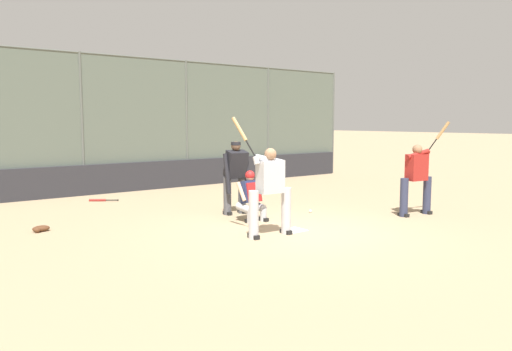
{
  "coord_description": "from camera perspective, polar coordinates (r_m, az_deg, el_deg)",
  "views": [
    {
      "loc": [
        6.64,
        7.48,
        2.22
      ],
      "look_at": [
        0.21,
        -1.0,
        1.05
      ],
      "focal_mm": 35.0,
      "sensor_mm": 36.0,
      "label": 1
    }
  ],
  "objects": [
    {
      "name": "baseball_loose",
      "position": [
        12.22,
        6.25,
        -4.06
      ],
      "size": [
        0.07,
        0.07,
        0.07
      ],
      "primitive_type": "sphere",
      "color": "white",
      "rests_on": "ground_plane"
    },
    {
      "name": "spare_bat_near_backstop",
      "position": [
        17.48,
        -0.22,
        -0.92
      ],
      "size": [
        0.83,
        0.15,
        0.07
      ],
      "rotation": [
        0.0,
        0.0,
        3.26
      ],
      "color": "black",
      "rests_on": "ground_plane"
    },
    {
      "name": "backstop_fence",
      "position": [
        16.39,
        -13.35,
        6.07
      ],
      "size": [
        17.75,
        0.08,
        4.24
      ],
      "color": "#515651",
      "rests_on": "ground_plane"
    },
    {
      "name": "ground_plane",
      "position": [
        10.24,
        4.35,
        -6.26
      ],
      "size": [
        160.0,
        160.0,
        0.0
      ],
      "primitive_type": "plane",
      "color": "tan"
    },
    {
      "name": "batter_at_plate",
      "position": [
        9.55,
        1.58,
        -1.48
      ],
      "size": [
        1.05,
        0.69,
        2.29
      ],
      "rotation": [
        0.0,
        0.0,
        -0.07
      ],
      "color": "#B7B7BC",
      "rests_on": "ground_plane"
    },
    {
      "name": "home_plate_marker",
      "position": [
        10.24,
        4.35,
        -6.23
      ],
      "size": [
        0.43,
        0.43,
        0.01
      ],
      "primitive_type": "cube",
      "color": "white",
      "rests_on": "ground_plane"
    },
    {
      "name": "padding_wall",
      "position": [
        16.39,
        -13.06,
        -0.08
      ],
      "size": [
        17.32,
        0.18,
        0.91
      ],
      "primitive_type": "cube",
      "color": "#28282D",
      "rests_on": "ground_plane"
    },
    {
      "name": "batter_on_deck",
      "position": [
        12.28,
        17.9,
        -0.15
      ],
      "size": [
        0.98,
        0.73,
        2.21
      ],
      "rotation": [
        0.0,
        0.0,
        2.99
      ],
      "color": "#2D334C",
      "rests_on": "ground_plane"
    },
    {
      "name": "umpire_home",
      "position": [
        11.81,
        -2.34,
        0.03
      ],
      "size": [
        0.71,
        0.46,
        1.74
      ],
      "rotation": [
        0.0,
        0.0,
        -0.08
      ],
      "color": "#4C4C51",
      "rests_on": "ground_plane"
    },
    {
      "name": "bleachers_beyond",
      "position": [
        18.39,
        -23.95,
        0.63
      ],
      "size": [
        12.37,
        3.05,
        1.8
      ],
      "color": "slate",
      "rests_on": "ground_plane"
    },
    {
      "name": "spare_bat_by_padding",
      "position": [
        14.48,
        -17.42,
        -2.7
      ],
      "size": [
        0.68,
        0.51,
        0.07
      ],
      "rotation": [
        0.0,
        0.0,
        5.67
      ],
      "color": "black",
      "rests_on": "ground_plane"
    },
    {
      "name": "fielding_glove_on_dirt",
      "position": [
        10.97,
        -23.39,
        -5.6
      ],
      "size": [
        0.34,
        0.26,
        0.12
      ],
      "color": "#56331E",
      "rests_on": "ground_plane"
    },
    {
      "name": "catcher_behind_plate",
      "position": [
        11.01,
        -0.42,
        -2.27
      ],
      "size": [
        0.6,
        0.71,
        1.13
      ],
      "rotation": [
        0.0,
        0.0,
        0.08
      ],
      "color": "#B7B7BC",
      "rests_on": "ground_plane"
    }
  ]
}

